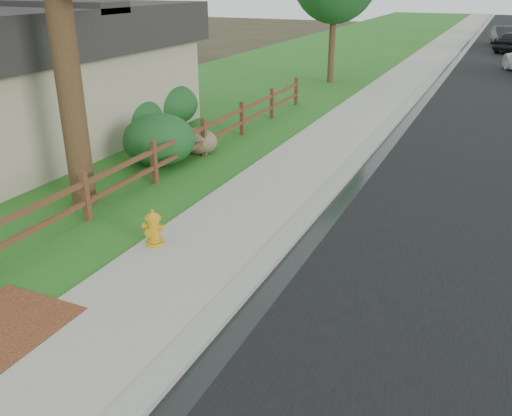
% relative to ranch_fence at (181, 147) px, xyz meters
% --- Properties ---
extents(ground, '(120.00, 120.00, 0.00)m').
position_rel_ranch_fence_xyz_m(ground, '(3.60, -6.40, -0.62)').
color(ground, '#352D1D').
extents(curb, '(0.40, 90.00, 0.12)m').
position_rel_ranch_fence_xyz_m(curb, '(4.00, 28.60, -0.56)').
color(curb, gray).
rests_on(curb, ground).
extents(wet_gutter, '(0.50, 90.00, 0.00)m').
position_rel_ranch_fence_xyz_m(wet_gutter, '(4.35, 28.60, -0.60)').
color(wet_gutter, black).
rests_on(wet_gutter, road).
extents(sidewalk, '(2.20, 90.00, 0.10)m').
position_rel_ranch_fence_xyz_m(sidewalk, '(2.70, 28.60, -0.57)').
color(sidewalk, '#A09A8B').
rests_on(sidewalk, ground).
extents(grass_strip, '(1.60, 90.00, 0.06)m').
position_rel_ranch_fence_xyz_m(grass_strip, '(0.80, 28.60, -0.59)').
color(grass_strip, '#1A5D1E').
rests_on(grass_strip, ground).
extents(lawn_near, '(9.00, 90.00, 0.04)m').
position_rel_ranch_fence_xyz_m(lawn_near, '(-4.40, 28.60, -0.60)').
color(lawn_near, '#1A5D1E').
rests_on(lawn_near, ground).
extents(ranch_fence, '(0.12, 16.92, 1.10)m').
position_rel_ranch_fence_xyz_m(ranch_fence, '(0.00, 0.00, 0.00)').
color(ranch_fence, '#462B17').
rests_on(ranch_fence, ground).
extents(fire_hydrant, '(0.45, 0.36, 0.68)m').
position_rel_ranch_fence_xyz_m(fire_hydrant, '(1.90, -4.03, -0.20)').
color(fire_hydrant, gold).
rests_on(fire_hydrant, sidewalk).
extents(dark_car_far, '(2.11, 4.25, 1.34)m').
position_rel_ranch_fence_xyz_m(dark_car_far, '(6.71, 33.88, 0.07)').
color(dark_car_far, black).
rests_on(dark_car_far, road).
extents(boulder, '(1.26, 1.04, 0.75)m').
position_rel_ranch_fence_xyz_m(boulder, '(-0.30, 1.40, -0.24)').
color(boulder, brown).
rests_on(boulder, ground).
extents(shrub_b, '(2.00, 2.00, 1.30)m').
position_rel_ranch_fence_xyz_m(shrub_b, '(-2.90, 1.93, 0.03)').
color(shrub_b, '#194620').
rests_on(shrub_b, ground).
extents(shrub_c, '(1.96, 1.96, 1.37)m').
position_rel_ranch_fence_xyz_m(shrub_c, '(-0.76, 0.15, 0.07)').
color(shrub_c, '#194620').
rests_on(shrub_c, ground).
extents(shrub_d, '(2.20, 2.20, 1.44)m').
position_rel_ranch_fence_xyz_m(shrub_d, '(-2.90, 3.77, 0.10)').
color(shrub_d, '#194620').
rests_on(shrub_d, ground).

